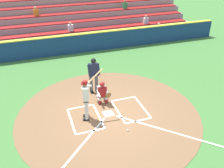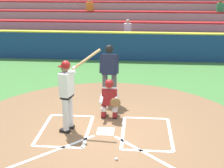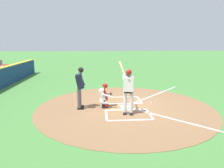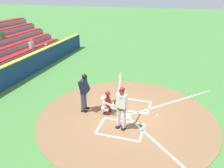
# 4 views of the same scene
# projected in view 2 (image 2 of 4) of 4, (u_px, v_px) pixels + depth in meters

# --- Properties ---
(ground_plane) EXTENTS (120.00, 120.00, 0.00)m
(ground_plane) POSITION_uv_depth(u_px,v_px,m) (106.00, 132.00, 8.55)
(ground_plane) COLOR #427A38
(dirt_circle) EXTENTS (8.00, 8.00, 0.01)m
(dirt_circle) POSITION_uv_depth(u_px,v_px,m) (106.00, 132.00, 8.55)
(dirt_circle) COLOR brown
(dirt_circle) RESTS_ON ground
(home_plate_and_chalk) EXTENTS (7.93, 4.91, 0.01)m
(home_plate_and_chalk) POSITION_uv_depth(u_px,v_px,m) (102.00, 148.00, 7.71)
(home_plate_and_chalk) COLOR white
(home_plate_and_chalk) RESTS_ON dirt_circle
(batter) EXTENTS (1.05, 0.54, 2.13)m
(batter) POSITION_uv_depth(u_px,v_px,m) (67.00, 91.00, 8.27)
(batter) COLOR silver
(batter) RESTS_ON ground
(catcher) EXTENTS (0.59, 0.61, 1.13)m
(catcher) POSITION_uv_depth(u_px,v_px,m) (110.00, 98.00, 9.23)
(catcher) COLOR black
(catcher) RESTS_ON ground
(plate_umpire) EXTENTS (0.59, 0.41, 1.86)m
(plate_umpire) POSITION_uv_depth(u_px,v_px,m) (109.00, 70.00, 10.12)
(plate_umpire) COLOR #4C4C51
(plate_umpire) RESTS_ON ground
(baseball) EXTENTS (0.07, 0.07, 0.07)m
(baseball) POSITION_uv_depth(u_px,v_px,m) (116.00, 159.00, 7.23)
(baseball) COLOR white
(baseball) RESTS_ON ground
(backstop_wall) EXTENTS (22.00, 0.36, 1.31)m
(backstop_wall) POSITION_uv_depth(u_px,v_px,m) (122.00, 46.00, 15.43)
(backstop_wall) COLOR navy
(backstop_wall) RESTS_ON ground
(bleacher_stand) EXTENTS (20.00, 5.10, 2.78)m
(bleacher_stand) POSITION_uv_depth(u_px,v_px,m) (126.00, 26.00, 18.93)
(bleacher_stand) COLOR gray
(bleacher_stand) RESTS_ON ground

